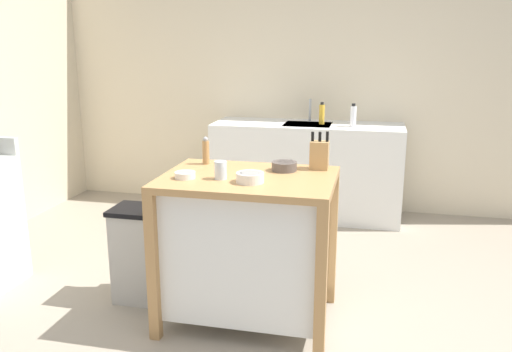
% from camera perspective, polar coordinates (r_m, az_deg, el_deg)
% --- Properties ---
extents(ground_plane, '(6.36, 6.36, 0.00)m').
position_cam_1_polar(ground_plane, '(3.31, 1.38, -15.75)').
color(ground_plane, gray).
rests_on(ground_plane, ground).
extents(wall_back, '(5.36, 0.10, 2.60)m').
position_cam_1_polar(wall_back, '(5.34, 6.91, 10.38)').
color(wall_back, beige).
rests_on(wall_back, ground).
extents(kitchen_island, '(1.00, 0.73, 0.91)m').
position_cam_1_polar(kitchen_island, '(3.17, -0.81, -7.03)').
color(kitchen_island, '#AD7F4C').
rests_on(kitchen_island, ground).
extents(knife_block, '(0.11, 0.09, 0.23)m').
position_cam_1_polar(knife_block, '(3.22, 6.85, 2.30)').
color(knife_block, tan).
rests_on(knife_block, kitchen_island).
extents(bowl_stoneware_deep, '(0.15, 0.15, 0.05)m').
position_cam_1_polar(bowl_stoneware_deep, '(2.90, -0.64, -0.13)').
color(bowl_stoneware_deep, silver).
rests_on(bowl_stoneware_deep, kitchen_island).
extents(bowl_ceramic_small, '(0.15, 0.15, 0.05)m').
position_cam_1_polar(bowl_ceramic_small, '(3.17, 3.07, 1.09)').
color(bowl_ceramic_small, '#564C47').
rests_on(bowl_ceramic_small, kitchen_island).
extents(bowl_ceramic_wide, '(0.12, 0.12, 0.04)m').
position_cam_1_polar(bowl_ceramic_wide, '(3.02, -7.66, 0.13)').
color(bowl_ceramic_wide, silver).
rests_on(bowl_ceramic_wide, kitchen_island).
extents(drinking_cup, '(0.07, 0.07, 0.10)m').
position_cam_1_polar(drinking_cup, '(2.97, -3.84, 0.63)').
color(drinking_cup, silver).
rests_on(drinking_cup, kitchen_island).
extents(pepper_grinder, '(0.04, 0.04, 0.18)m').
position_cam_1_polar(pepper_grinder, '(3.34, -5.43, 2.68)').
color(pepper_grinder, '#AD7F4C').
rests_on(pepper_grinder, kitchen_island).
extents(trash_bin, '(0.36, 0.28, 0.63)m').
position_cam_1_polar(trash_bin, '(3.56, -12.17, -8.20)').
color(trash_bin, '#B7B2A8').
rests_on(trash_bin, ground).
extents(sink_counter, '(1.79, 0.60, 0.90)m').
position_cam_1_polar(sink_counter, '(5.13, 5.49, 0.67)').
color(sink_counter, silver).
rests_on(sink_counter, ground).
extents(sink_faucet, '(0.02, 0.02, 0.22)m').
position_cam_1_polar(sink_faucet, '(5.17, 5.84, 7.06)').
color(sink_faucet, '#B7BCC1').
rests_on(sink_faucet, sink_counter).
extents(bottle_hand_soap, '(0.06, 0.06, 0.21)m').
position_cam_1_polar(bottle_hand_soap, '(4.92, 10.43, 6.39)').
color(bottle_hand_soap, white).
rests_on(bottle_hand_soap, sink_counter).
extents(bottle_spray_cleaner, '(0.05, 0.05, 0.21)m').
position_cam_1_polar(bottle_spray_cleaner, '(5.03, 7.11, 6.66)').
color(bottle_spray_cleaner, yellow).
rests_on(bottle_spray_cleaner, sink_counter).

